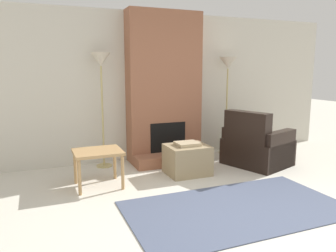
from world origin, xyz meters
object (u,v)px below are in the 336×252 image
at_px(side_table, 98,156).
at_px(floor_lamp_right, 228,70).
at_px(ottoman, 187,159).
at_px(floor_lamp_left, 101,68).
at_px(armchair, 255,148).

xyz_separation_m(side_table, floor_lamp_right, (2.63, 0.94, 1.15)).
xyz_separation_m(ottoman, floor_lamp_right, (1.25, 0.89, 1.36)).
relative_size(side_table, floor_lamp_left, 0.35).
bearing_deg(side_table, floor_lamp_left, 74.50).
xyz_separation_m(side_table, floor_lamp_left, (0.26, 0.94, 1.19)).
bearing_deg(floor_lamp_right, floor_lamp_left, -180.00).
relative_size(ottoman, floor_lamp_left, 0.34).
height_order(armchair, side_table, armchair).
bearing_deg(floor_lamp_right, armchair, -88.99).
distance_m(side_table, floor_lamp_left, 1.53).
bearing_deg(armchair, side_table, 71.38).
distance_m(armchair, side_table, 2.65).
xyz_separation_m(armchair, side_table, (-2.65, -0.03, 0.14)).
relative_size(ottoman, armchair, 0.54).
height_order(armchair, floor_lamp_left, floor_lamp_left).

